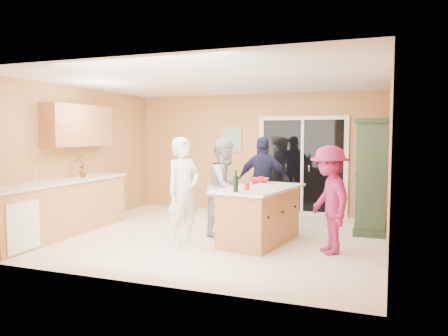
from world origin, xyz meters
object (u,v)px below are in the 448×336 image
(woman_grey, at_px, (226,187))
(woman_magenta, at_px, (329,200))
(woman_white, at_px, (183,191))
(kitchen_island, at_px, (259,217))
(woman_navy, at_px, (263,182))
(green_hutch, at_px, (372,177))

(woman_grey, xyz_separation_m, woman_magenta, (1.81, -0.62, -0.04))
(woman_grey, height_order, woman_magenta, woman_grey)
(woman_white, distance_m, woman_grey, 0.97)
(kitchen_island, relative_size, woman_grey, 1.10)
(kitchen_island, height_order, woman_white, woman_white)
(woman_navy, relative_size, woman_magenta, 1.07)
(green_hutch, distance_m, woman_magenta, 1.78)
(green_hutch, xyz_separation_m, woman_navy, (-1.89, -0.27, -0.13))
(woman_navy, bearing_deg, woman_grey, 52.07)
(woman_magenta, bearing_deg, woman_navy, -164.28)
(woman_navy, bearing_deg, kitchen_island, 93.62)
(woman_magenta, bearing_deg, woman_grey, -136.84)
(green_hutch, bearing_deg, woman_grey, -155.35)
(kitchen_island, xyz_separation_m, woman_navy, (-0.25, 1.16, 0.42))
(woman_magenta, bearing_deg, woman_white, -110.51)
(kitchen_island, distance_m, green_hutch, 2.24)
(woman_grey, relative_size, woman_navy, 0.98)
(woman_grey, distance_m, woman_magenta, 1.92)
(woman_white, height_order, woman_navy, woman_navy)
(kitchen_island, bearing_deg, woman_white, -142.70)
(kitchen_island, distance_m, woman_grey, 0.88)
(kitchen_island, height_order, woman_navy, woman_navy)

